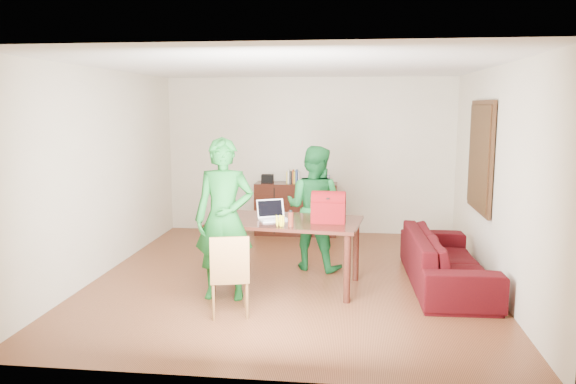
# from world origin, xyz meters

# --- Properties ---
(room) EXTENTS (5.20, 5.70, 2.90)m
(room) POSITION_xyz_m (0.01, 0.13, 1.31)
(room) COLOR #492312
(room) RESTS_ON ground
(table) EXTENTS (1.89, 1.21, 0.84)m
(table) POSITION_xyz_m (-0.03, -0.32, 0.73)
(table) COLOR black
(table) RESTS_ON ground
(chair) EXTENTS (0.49, 0.47, 0.89)m
(chair) POSITION_xyz_m (-0.51, -1.35, 0.26)
(chair) COLOR brown
(chair) RESTS_ON ground
(person_near) EXTENTS (0.70, 0.48, 1.87)m
(person_near) POSITION_xyz_m (-0.68, -0.82, 0.93)
(person_near) COLOR #145C1E
(person_near) RESTS_ON ground
(person_far) EXTENTS (0.98, 0.87, 1.69)m
(person_far) POSITION_xyz_m (0.26, 0.49, 0.84)
(person_far) COLOR #16652A
(person_far) RESTS_ON ground
(laptop) EXTENTS (0.41, 0.36, 0.24)m
(laptop) POSITION_xyz_m (-0.17, -0.38, 0.88)
(laptop) COLOR white
(laptop) RESTS_ON table
(bananas) EXTENTS (0.16, 0.12, 0.05)m
(bananas) POSITION_xyz_m (-0.05, -0.72, 0.86)
(bananas) COLOR gold
(bananas) RESTS_ON table
(bottle) EXTENTS (0.07, 0.07, 0.19)m
(bottle) POSITION_xyz_m (0.07, -0.69, 0.93)
(bottle) COLOR #5D2115
(bottle) RESTS_ON table
(red_bag) EXTENTS (0.41, 0.24, 0.30)m
(red_bag) POSITION_xyz_m (0.49, -0.40, 0.99)
(red_bag) COLOR #6C0B07
(red_bag) RESTS_ON table
(sofa) EXTENTS (0.95, 2.27, 0.65)m
(sofa) POSITION_xyz_m (1.95, -0.04, 0.33)
(sofa) COLOR #340612
(sofa) RESTS_ON ground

